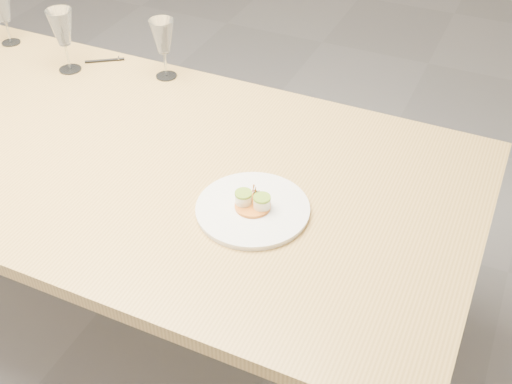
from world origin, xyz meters
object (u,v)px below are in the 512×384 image
at_px(wine_glass_2, 163,38).
at_px(dinner_plate, 253,208).
at_px(dining_table, 73,153).
at_px(wine_glass_0, 2,8).
at_px(ballpoint_pen, 105,60).
at_px(wine_glass_1, 62,29).

bearing_deg(wine_glass_2, dinner_plate, -42.42).
bearing_deg(dining_table, wine_glass_2, 78.49).
bearing_deg(wine_glass_0, dining_table, -35.32).
distance_m(dinner_plate, wine_glass_2, 0.76).
relative_size(dinner_plate, wine_glass_0, 1.51).
bearing_deg(ballpoint_pen, wine_glass_2, -34.79).
bearing_deg(wine_glass_0, wine_glass_1, -12.92).
bearing_deg(wine_glass_1, wine_glass_0, 167.08).
bearing_deg(dining_table, ballpoint_pen, 111.27).
bearing_deg(ballpoint_pen, dinner_plate, -66.77).
height_order(dining_table, dinner_plate, dinner_plate).
distance_m(wine_glass_1, wine_glass_2, 0.34).
relative_size(ballpoint_pen, wine_glass_2, 0.58).
bearing_deg(wine_glass_0, wine_glass_2, 2.08).
distance_m(wine_glass_0, wine_glass_2, 0.65).
relative_size(dinner_plate, wine_glass_1, 1.35).
relative_size(wine_glass_0, wine_glass_1, 0.89).
relative_size(dining_table, wine_glass_2, 11.89).
distance_m(dining_table, dinner_plate, 0.65).
bearing_deg(ballpoint_pen, wine_glass_0, 149.10).
relative_size(dining_table, ballpoint_pen, 20.36).
height_order(dining_table, wine_glass_0, wine_glass_0).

